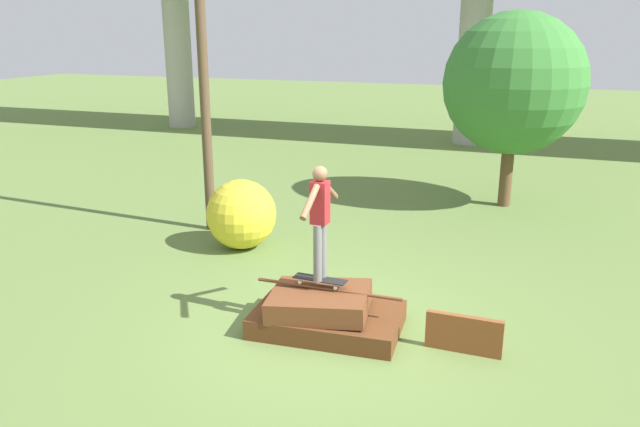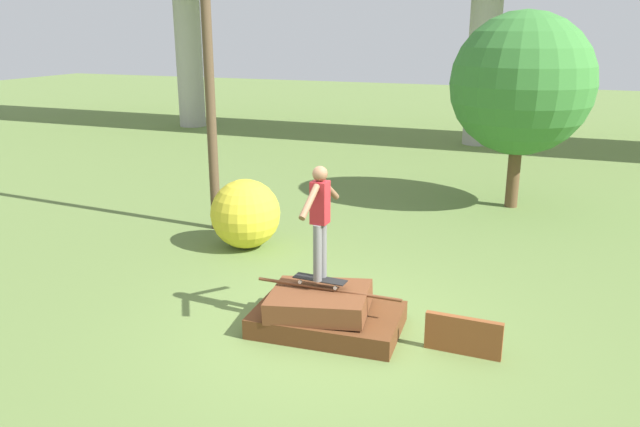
% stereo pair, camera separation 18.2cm
% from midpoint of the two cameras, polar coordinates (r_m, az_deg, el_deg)
% --- Properties ---
extents(ground_plane, '(80.00, 80.00, 0.00)m').
position_cam_midpoint_polar(ground_plane, '(8.96, 0.12, -10.50)').
color(ground_plane, olive).
extents(scrap_pile, '(2.11, 1.42, 0.63)m').
position_cam_midpoint_polar(scrap_pile, '(8.84, -0.15, -9.08)').
color(scrap_pile, '#5B3319').
rests_on(scrap_pile, ground_plane).
extents(scrap_plank_loose, '(1.00, 0.11, 0.51)m').
position_cam_midpoint_polar(scrap_plank_loose, '(8.45, 12.40, -10.73)').
color(scrap_plank_loose, brown).
rests_on(scrap_plank_loose, ground_plane).
extents(skateboard, '(0.77, 0.24, 0.09)m').
position_cam_midpoint_polar(skateboard, '(8.77, -0.60, -6.06)').
color(skateboard, black).
rests_on(skateboard, scrap_pile).
extents(skater, '(0.23, 1.21, 1.61)m').
position_cam_midpoint_polar(skater, '(8.45, -0.62, -0.13)').
color(skater, slate).
rests_on(skater, skateboard).
extents(utility_pole, '(1.30, 0.20, 8.37)m').
position_cam_midpoint_polar(utility_pole, '(12.78, -11.30, 17.32)').
color(utility_pole, brown).
rests_on(utility_pole, ground_plane).
extents(tree_behind_left, '(3.21, 3.21, 4.49)m').
position_cam_midpoint_polar(tree_behind_left, '(15.05, 16.99, 11.29)').
color(tree_behind_left, brown).
rests_on(tree_behind_left, ground_plane).
extents(bush_yellow_flowering, '(1.34, 1.34, 1.34)m').
position_cam_midpoint_polar(bush_yellow_flowering, '(11.99, -7.63, -0.07)').
color(bush_yellow_flowering, gold).
rests_on(bush_yellow_flowering, ground_plane).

